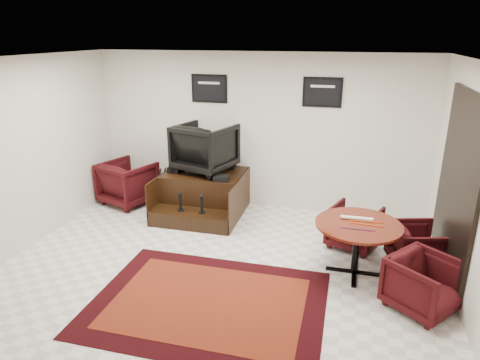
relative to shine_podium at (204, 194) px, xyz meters
name	(u,v)px	position (x,y,z in m)	size (l,w,h in m)	color
ground	(218,271)	(0.86, -1.90, -0.34)	(6.00, 6.00, 0.00)	white
room_shell	(250,144)	(1.27, -1.78, 1.45)	(6.02, 5.02, 2.81)	silver
area_rug	(208,303)	(0.96, -2.64, -0.33)	(2.78, 2.09, 0.01)	black
shine_podium	(204,194)	(0.00, 0.00, 0.00)	(1.43, 1.47, 0.74)	black
shine_chair	(205,145)	(0.00, 0.15, 0.87)	(0.92, 0.86, 0.95)	black
shoes_pair	(176,169)	(-0.50, -0.02, 0.45)	(0.25, 0.30, 0.10)	black
polish_kit	(221,178)	(0.43, -0.30, 0.44)	(0.26, 0.18, 0.09)	black
umbrella_black	(155,189)	(-0.83, -0.23, 0.10)	(0.33, 0.12, 0.88)	black
umbrella_hooked	(160,187)	(-0.82, -0.05, 0.08)	(0.31, 0.12, 0.83)	black
armchair_side	(128,181)	(-1.53, 0.06, 0.11)	(0.87, 0.82, 0.90)	black
meeting_table	(358,230)	(2.67, -1.48, 0.31)	(1.12, 1.12, 0.74)	#491A0A
table_chair_back	(354,225)	(2.64, -0.68, 0.01)	(0.68, 0.64, 0.70)	black
table_chair_window	(417,244)	(3.48, -1.07, 0.00)	(0.65, 0.61, 0.67)	black
table_chair_corner	(424,282)	(3.43, -2.11, 0.02)	(0.71, 0.66, 0.73)	black
paper_roll	(357,218)	(2.64, -1.37, 0.42)	(0.05, 0.05, 0.42)	silver
table_clutter	(364,225)	(2.74, -1.51, 0.40)	(0.57, 0.32, 0.01)	#D8430C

